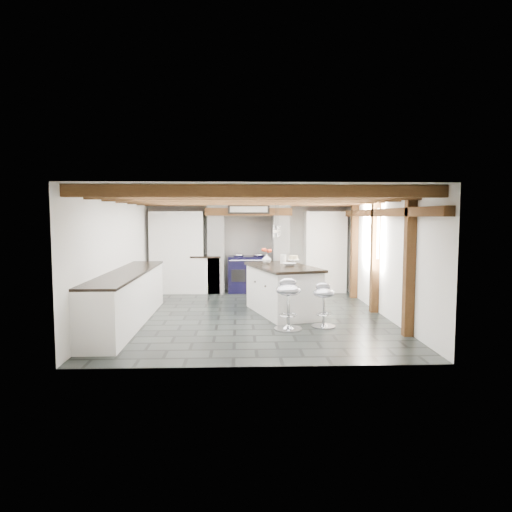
{
  "coord_description": "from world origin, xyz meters",
  "views": [
    {
      "loc": [
        -0.24,
        -8.57,
        1.89
      ],
      "look_at": [
        0.1,
        0.4,
        1.1
      ],
      "focal_mm": 32.0,
      "sensor_mm": 36.0,
      "label": 1
    }
  ],
  "objects_px": {
    "range_cooker": "(249,273)",
    "kitchen_island": "(282,289)",
    "bar_stool_far": "(288,298)",
    "bar_stool_near": "(324,300)"
  },
  "relations": [
    {
      "from": "kitchen_island",
      "to": "bar_stool_near",
      "type": "distance_m",
      "value": 1.27
    },
    {
      "from": "kitchen_island",
      "to": "bar_stool_near",
      "type": "bearing_deg",
      "value": -78.37
    },
    {
      "from": "range_cooker",
      "to": "bar_stool_far",
      "type": "bearing_deg",
      "value": -81.45
    },
    {
      "from": "bar_stool_far",
      "to": "kitchen_island",
      "type": "bearing_deg",
      "value": 85.65
    },
    {
      "from": "range_cooker",
      "to": "kitchen_island",
      "type": "distance_m",
      "value": 2.6
    },
    {
      "from": "bar_stool_near",
      "to": "bar_stool_far",
      "type": "height_order",
      "value": "bar_stool_far"
    },
    {
      "from": "range_cooker",
      "to": "kitchen_island",
      "type": "xyz_separation_m",
      "value": [
        0.6,
        -2.53,
        0.01
      ]
    },
    {
      "from": "kitchen_island",
      "to": "bar_stool_near",
      "type": "height_order",
      "value": "kitchen_island"
    },
    {
      "from": "range_cooker",
      "to": "kitchen_island",
      "type": "bearing_deg",
      "value": -76.56
    },
    {
      "from": "range_cooker",
      "to": "bar_stool_near",
      "type": "relative_size",
      "value": 1.33
    }
  ]
}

